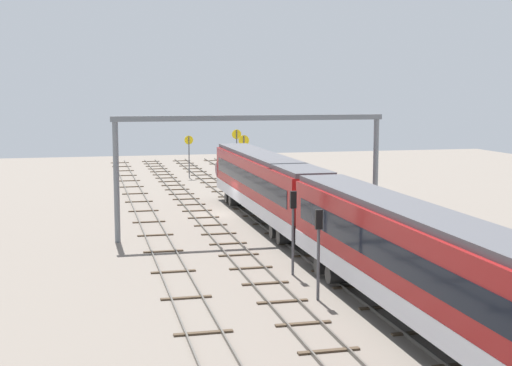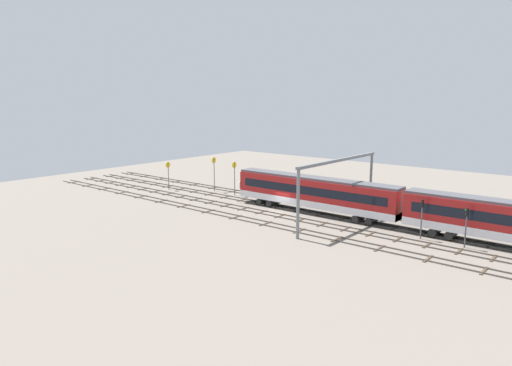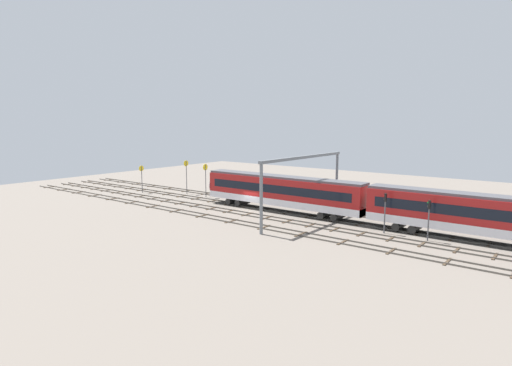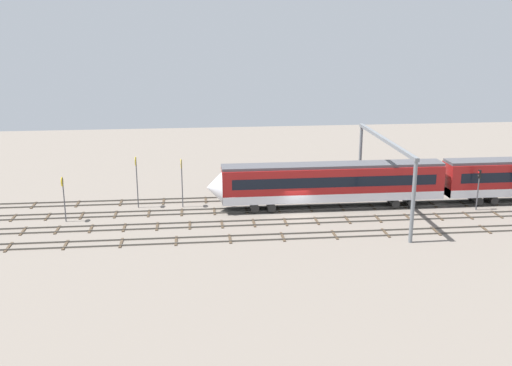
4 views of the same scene
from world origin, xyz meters
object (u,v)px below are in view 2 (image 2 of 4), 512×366
object	(u,v)px
signal_light_trackside_departure	(466,222)
speed_sign_near_foreground	(234,173)
overhead_gantry	(339,174)
signal_light_trackside_approach	(422,213)
train	(399,207)
relay_cabinet	(307,194)
speed_sign_mid_trackside	(214,169)
speed_sign_far_trackside	(168,171)

from	to	relation	value
signal_light_trackside_departure	speed_sign_near_foreground	bearing A→B (deg)	-7.04
overhead_gantry	speed_sign_near_foreground	bearing A→B (deg)	-11.07
signal_light_trackside_approach	signal_light_trackside_departure	distance (m)	4.68
train	overhead_gantry	world-z (taller)	overhead_gantry
speed_sign_near_foreground	relay_cabinet	distance (m)	12.04
signal_light_trackside_approach	relay_cabinet	xyz separation A→B (m)	(21.03, -9.35, -2.16)
overhead_gantry	speed_sign_mid_trackside	distance (m)	26.42
overhead_gantry	speed_sign_near_foreground	world-z (taller)	overhead_gantry
speed_sign_mid_trackside	signal_light_trackside_approach	bearing A→B (deg)	172.75
speed_sign_mid_trackside	signal_light_trackside_approach	distance (m)	36.74
signal_light_trackside_approach	overhead_gantry	bearing A→B (deg)	-1.07
speed_sign_near_foreground	relay_cabinet	xyz separation A→B (m)	(-10.56, -5.03, -2.84)
train	speed_sign_far_trackside	xyz separation A→B (m)	(39.82, 1.69, 0.47)
relay_cabinet	overhead_gantry	bearing A→B (deg)	139.01
relay_cabinet	signal_light_trackside_departure	bearing A→B (deg)	159.71
train	speed_sign_near_foreground	size ratio (longest dim) A/B	9.29
overhead_gantry	speed_sign_near_foreground	size ratio (longest dim) A/B	3.36
speed_sign_mid_trackside	signal_light_trackside_departure	distance (m)	41.40
speed_sign_near_foreground	overhead_gantry	bearing A→B (deg)	168.93
signal_light_trackside_departure	train	bearing A→B (deg)	-16.99
speed_sign_mid_trackside	overhead_gantry	bearing A→B (deg)	170.29
speed_sign_far_trackside	signal_light_trackside_approach	distance (m)	43.38
signal_light_trackside_departure	relay_cabinet	distance (m)	27.48
signal_light_trackside_approach	signal_light_trackside_departure	xyz separation A→B (m)	(-4.67, 0.15, -0.13)
speed_sign_far_trackside	signal_light_trackside_approach	bearing A→B (deg)	179.11
speed_sign_far_trackside	signal_light_trackside_approach	xyz separation A→B (m)	(-43.38, 0.67, -0.20)
signal_light_trackside_approach	train	bearing A→B (deg)	-33.58
overhead_gantry	relay_cabinet	size ratio (longest dim) A/B	12.01
speed_sign_mid_trackside	signal_light_trackside_departure	world-z (taller)	speed_sign_mid_trackside
overhead_gantry	speed_sign_near_foreground	distance (m)	21.64
train	overhead_gantry	xyz separation A→B (m)	(6.93, 2.17, 3.45)
signal_light_trackside_departure	signal_light_trackside_approach	bearing A→B (deg)	-1.86
overhead_gantry	relay_cabinet	distance (m)	14.95
train	signal_light_trackside_departure	xyz separation A→B (m)	(-8.24, 2.52, 0.14)
speed_sign_near_foreground	speed_sign_mid_trackside	bearing A→B (deg)	-3.66
train	speed_sign_mid_trackside	bearing A→B (deg)	-3.95
signal_light_trackside_departure	relay_cabinet	bearing A→B (deg)	-20.29
speed_sign_near_foreground	signal_light_trackside_approach	bearing A→B (deg)	172.21
speed_sign_near_foreground	speed_sign_far_trackside	distance (m)	12.34
train	relay_cabinet	world-z (taller)	train
signal_light_trackside_departure	relay_cabinet	size ratio (longest dim) A/B	2.80
train	speed_sign_far_trackside	distance (m)	39.85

